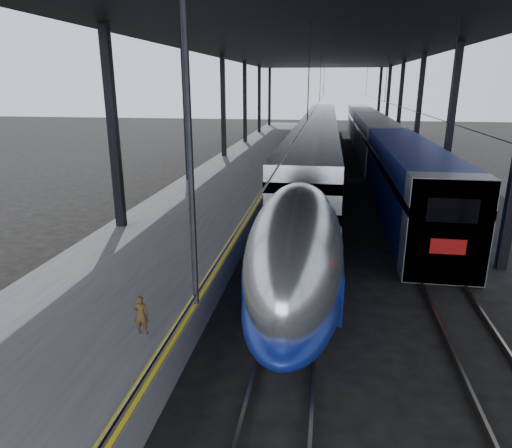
# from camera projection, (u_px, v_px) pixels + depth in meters

# --- Properties ---
(ground) EXTENTS (160.00, 160.00, 0.00)m
(ground) POSITION_uv_depth(u_px,v_px,m) (230.00, 311.00, 14.30)
(ground) COLOR black
(ground) RESTS_ON ground
(platform) EXTENTS (6.00, 80.00, 1.00)m
(platform) POSITION_uv_depth(u_px,v_px,m) (240.00, 173.00, 33.56)
(platform) COLOR #4C4C4F
(platform) RESTS_ON ground
(yellow_strip) EXTENTS (0.30, 80.00, 0.01)m
(yellow_strip) POSITION_uv_depth(u_px,v_px,m) (278.00, 168.00, 32.99)
(yellow_strip) COLOR gold
(yellow_strip) RESTS_ON platform
(rails) EXTENTS (6.52, 80.00, 0.16)m
(rails) POSITION_uv_depth(u_px,v_px,m) (350.00, 182.00, 32.50)
(rails) COLOR slate
(rails) RESTS_ON ground
(canopy) EXTENTS (18.00, 75.00, 9.47)m
(canopy) POSITION_uv_depth(u_px,v_px,m) (318.00, 47.00, 30.22)
(canopy) COLOR black
(canopy) RESTS_ON ground
(tgv_train) EXTENTS (2.87, 65.20, 4.12)m
(tgv_train) POSITION_uv_depth(u_px,v_px,m) (318.00, 143.00, 39.40)
(tgv_train) COLOR silver
(tgv_train) RESTS_ON ground
(second_train) EXTENTS (2.79, 56.05, 3.84)m
(second_train) POSITION_uv_depth(u_px,v_px,m) (375.00, 140.00, 41.15)
(second_train) COLOR navy
(second_train) RESTS_ON ground
(child) EXTENTS (0.38, 0.27, 1.00)m
(child) POSITION_uv_depth(u_px,v_px,m) (141.00, 315.00, 10.95)
(child) COLOR #4D3319
(child) RESTS_ON platform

